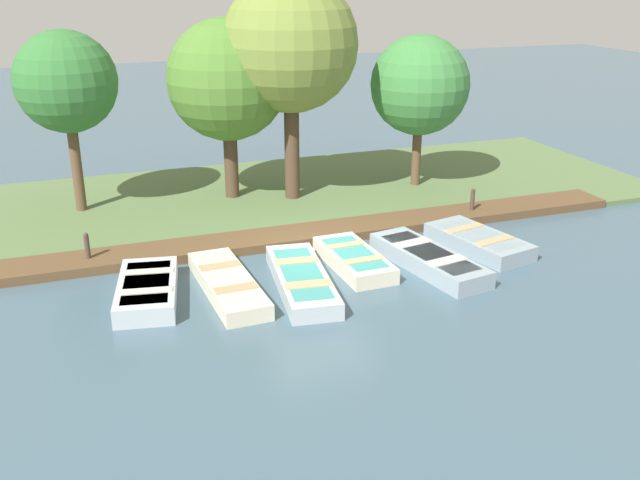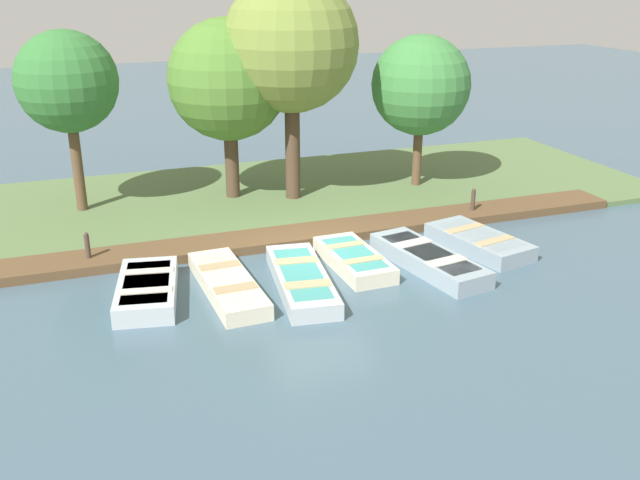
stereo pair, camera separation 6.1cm
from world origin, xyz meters
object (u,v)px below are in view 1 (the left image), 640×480
Objects in this scene: mooring_post_far at (472,203)px; park_tree_center at (290,45)px; rowboat_3 at (354,259)px; park_tree_far_left at (66,83)px; park_tree_left at (227,80)px; mooring_post_near at (88,250)px; rowboat_1 at (228,284)px; rowboat_0 at (147,290)px; park_tree_right at (420,86)px; rowboat_2 at (302,280)px; rowboat_5 at (478,241)px; rowboat_4 at (428,259)px.

park_tree_center reaches higher than mooring_post_far.
rowboat_3 is 6.76m from park_tree_center.
mooring_post_far is 0.17× the size of park_tree_far_left.
park_tree_far_left is 0.96× the size of park_tree_left.
rowboat_1 is at bearing 47.93° from mooring_post_near.
park_tree_right reaches higher than rowboat_0.
park_tree_far_left is at bearing -140.39° from rowboat_2.
rowboat_0 is 0.56× the size of park_tree_far_left.
rowboat_2 reaches higher than rowboat_3.
rowboat_5 is (-0.09, 8.06, -0.01)m from rowboat_0.
rowboat_4 is at bearing 69.54° from mooring_post_near.
park_tree_far_left is 10.03m from park_tree_right.
park_tree_center is 4.24m from park_tree_right.
rowboat_4 reaches higher than rowboat_2.
mooring_post_far is 11.41m from park_tree_far_left.
rowboat_3 is at bearing 101.77° from rowboat_0.
mooring_post_far is (-2.13, 1.10, 0.22)m from rowboat_5.
park_tree_right is at bearing 106.77° from mooring_post_near.
rowboat_3 is at bearing -121.50° from rowboat_4.
rowboat_5 is 0.45× the size of park_tree_center.
rowboat_1 is at bearing -85.16° from rowboat_3.
rowboat_0 reaches higher than rowboat_3.
rowboat_1 is 0.95× the size of rowboat_2.
rowboat_2 is at bearing -0.42° from park_tree_left.
mooring_post_near is (-2.76, -7.39, 0.22)m from rowboat_4.
park_tree_right is (-5.15, 0.90, 3.01)m from rowboat_5.
park_tree_right is (-5.47, 7.29, 3.03)m from rowboat_1.
mooring_post_far is 0.18× the size of park_tree_right.
mooring_post_near reaches higher than rowboat_0.
rowboat_1 is 1.29× the size of rowboat_3.
park_tree_left reaches higher than rowboat_3.
mooring_post_near reaches higher than rowboat_3.
mooring_post_near is 6.53m from park_tree_left.
park_tree_left is at bearing -113.16° from park_tree_center.
rowboat_4 is 4.11× the size of mooring_post_near.
rowboat_2 is (0.58, 3.22, -0.02)m from rowboat_0.
park_tree_left reaches higher than mooring_post_far.
park_tree_right is at bearing 130.82° from rowboat_0.
park_tree_far_left is at bearing -160.17° from rowboat_0.
mooring_post_far is at bearing 90.00° from mooring_post_near.
mooring_post_near is at bearing -73.23° from park_tree_right.
park_tree_center reaches higher than mooring_post_near.
park_tree_far_left is 0.78× the size of park_tree_center.
park_tree_center reaches higher than rowboat_3.
park_tree_left is at bearing -167.50° from rowboat_3.
park_tree_left reaches higher than rowboat_2.
rowboat_2 is 4.19× the size of mooring_post_far.
rowboat_3 is 6.93m from park_tree_left.
park_tree_far_left is at bearing -138.12° from rowboat_3.
rowboat_5 is at bearing -9.87° from park_tree_right.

